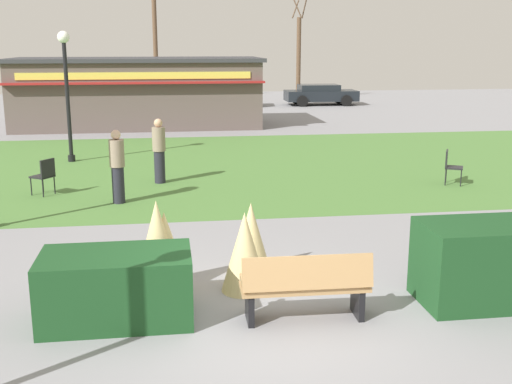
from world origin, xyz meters
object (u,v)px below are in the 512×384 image
object	(u,v)px
tree_left_bg	(299,56)
tree_right_bg	(155,47)
person_standing	(159,151)
trash_bin	(439,271)
cafe_chair_west	(451,164)
parked_car_east_slot	(320,94)
lamppost_far	(66,80)
parked_car_center_slot	(224,95)
parked_car_west_slot	(133,96)
person_strolling	(117,166)
food_kiosk	(138,92)
cafe_chair_east	(45,174)
park_bench	(306,286)

from	to	relation	value
tree_left_bg	tree_right_bg	bearing A→B (deg)	178.94
person_standing	trash_bin	bearing A→B (deg)	-82.28
trash_bin	cafe_chair_west	xyz separation A→B (m)	(3.43, 7.04, 0.14)
parked_car_east_slot	person_standing	bearing A→B (deg)	-114.58
parked_car_east_slot	lamppost_far	bearing A→B (deg)	-125.57
parked_car_center_slot	tree_right_bg	bearing A→B (deg)	134.91
parked_car_center_slot	parked_car_east_slot	xyz separation A→B (m)	(5.71, -0.00, 0.00)
trash_bin	parked_car_east_slot	size ratio (longest dim) A/B	0.18
trash_bin	cafe_chair_west	size ratio (longest dim) A/B	0.87
parked_car_west_slot	tree_right_bg	world-z (taller)	tree_right_bg
cafe_chair_west	person_strolling	xyz separation A→B (m)	(-8.38, -0.79, 0.33)
trash_bin	tree_left_bg	world-z (taller)	tree_left_bg
parked_car_east_slot	food_kiosk	bearing A→B (deg)	-140.36
trash_bin	cafe_chair_west	world-z (taller)	cafe_chair_west
parked_car_west_slot	tree_left_bg	xyz separation A→B (m)	(10.31, 3.73, 2.10)
food_kiosk	person_strolling	distance (m)	13.85
trash_bin	cafe_chair_east	world-z (taller)	cafe_chair_east
person_standing	tree_left_bg	xyz separation A→B (m)	(8.72, 24.02, 1.88)
person_strolling	tree_right_bg	world-z (taller)	tree_right_bg
lamppost_far	cafe_chair_east	world-z (taller)	lamppost_far
person_standing	parked_car_east_slot	bearing A→B (deg)	47.20
cafe_chair_west	person_strolling	distance (m)	8.42
park_bench	parked_car_east_slot	bearing A→B (deg)	75.85
food_kiosk	tree_right_bg	xyz separation A→B (m)	(0.65, 12.38, 1.87)
trash_bin	person_strolling	xyz separation A→B (m)	(-4.95, 6.25, 0.47)
food_kiosk	park_bench	bearing A→B (deg)	-81.99
cafe_chair_east	parked_car_west_slot	size ratio (longest dim) A/B	0.20
lamppost_far	food_kiosk	distance (m)	8.56
person_standing	parked_car_west_slot	world-z (taller)	person_standing
tree_right_bg	trash_bin	bearing A→B (deg)	-82.40
cafe_chair_east	person_strolling	bearing A→B (deg)	-29.89
park_bench	food_kiosk	xyz separation A→B (m)	(-2.90, 20.63, 1.01)
lamppost_far	trash_bin	size ratio (longest dim) A/B	5.07
parked_car_west_slot	lamppost_far	bearing A→B (deg)	-93.88
park_bench	food_kiosk	distance (m)	20.85
trash_bin	tree_right_bg	bearing A→B (deg)	97.60
person_strolling	person_standing	world-z (taller)	same
tree_right_bg	person_strolling	bearing A→B (deg)	-91.35
parked_car_west_slot	parked_car_east_slot	size ratio (longest dim) A/B	1.03
lamppost_far	parked_car_east_slot	size ratio (longest dim) A/B	0.93
cafe_chair_east	tree_left_bg	world-z (taller)	tree_left_bg
person_standing	parked_car_center_slot	world-z (taller)	person_standing
cafe_chair_west	tree_right_bg	world-z (taller)	tree_right_bg
food_kiosk	tree_right_bg	size ratio (longest dim) A/B	1.43
tree_left_bg	parked_car_east_slot	bearing A→B (deg)	-81.40
tree_left_bg	lamppost_far	bearing A→B (deg)	-119.15
cafe_chair_east	person_standing	distance (m)	2.92
cafe_chair_west	person_standing	size ratio (longest dim) A/B	0.53
food_kiosk	trash_bin	bearing A→B (deg)	-76.07
tree_left_bg	park_bench	bearing A→B (deg)	-101.65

